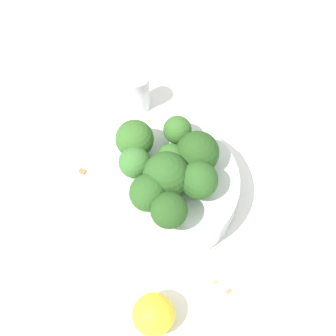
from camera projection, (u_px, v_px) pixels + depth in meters
The scene contains 17 objects.
ground_plane at pixel (168, 198), 0.62m from camera, with size 3.00×3.00×0.00m, color white.
bowl at pixel (168, 189), 0.60m from camera, with size 0.18×0.18×0.05m, color silver.
broccoli_floret_0 at pixel (171, 159), 0.56m from camera, with size 0.04×0.04×0.04m.
broccoli_floret_1 at pixel (199, 180), 0.54m from camera, with size 0.05×0.05×0.05m.
broccoli_floret_2 at pixel (135, 164), 0.56m from camera, with size 0.04×0.04×0.05m.
broccoli_floret_3 at pixel (148, 193), 0.53m from camera, with size 0.04×0.04×0.05m.
broccoli_floret_4 at pixel (179, 131), 0.58m from camera, with size 0.04×0.04×0.04m.
broccoli_floret_5 at pixel (197, 153), 0.56m from camera, with size 0.05×0.05×0.05m.
broccoli_floret_6 at pixel (167, 175), 0.54m from camera, with size 0.06×0.06×0.06m.
broccoli_floret_7 at pixel (169, 211), 0.52m from camera, with size 0.04×0.04×0.06m.
broccoli_floret_8 at pixel (135, 139), 0.57m from camera, with size 0.05×0.05×0.05m.
pepper_shaker at pixel (139, 92), 0.66m from camera, with size 0.03×0.03×0.06m.
lemon_wedge at pixel (154, 314), 0.52m from camera, with size 0.05×0.05×0.05m, color yellow.
almond_crumb_0 at pixel (149, 121), 0.68m from camera, with size 0.01×0.00×0.01m, color tan.
almond_crumb_1 at pixel (215, 281), 0.56m from camera, with size 0.01×0.00×0.01m, color tan.
almond_crumb_2 at pixel (228, 291), 0.56m from camera, with size 0.01×0.00×0.01m, color #AD7F4C.
almond_crumb_3 at pixel (82, 171), 0.63m from camera, with size 0.01×0.01×0.01m, color olive.
Camera 1 is at (-0.06, 0.26, 0.56)m, focal length 50.00 mm.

